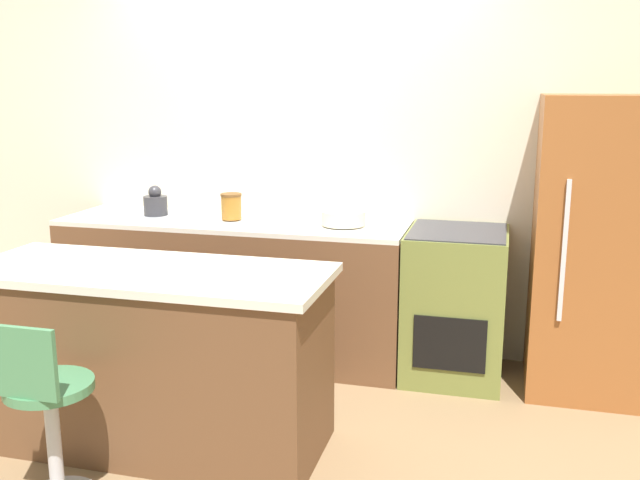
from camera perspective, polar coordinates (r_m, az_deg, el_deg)
name	(u,v)px	position (r m, az deg, el deg)	size (l,w,h in m)	color
ground_plane	(267,377)	(4.41, -4.25, -10.88)	(14.00, 14.00, 0.00)	#8E704C
wall_back	(298,152)	(4.73, -1.76, 7.05)	(8.00, 0.06, 2.60)	beige
back_counter	(234,287)	(4.67, -6.87, -3.78)	(2.23, 0.64, 0.90)	brown
kitchen_island	(151,357)	(3.60, -13.35, -9.06)	(1.74, 0.70, 0.89)	brown
oven_range	(455,304)	(4.37, 10.74, -5.05)	(0.58, 0.65, 0.90)	olive
refrigerator	(593,247)	(4.29, 20.99, -0.55)	(0.65, 0.67, 1.69)	#995628
stool_chair	(47,417)	(3.22, -20.98, -13.10)	(0.36, 0.36, 0.84)	#B7B7BC
kettle	(155,203)	(4.78, -13.03, 2.88)	(0.15, 0.15, 0.20)	#333338
mixing_bowl	(343,218)	(4.35, 1.88, 1.79)	(0.27, 0.27, 0.09)	beige
canister_jar	(231,206)	(4.56, -7.11, 2.70)	(0.13, 0.13, 0.16)	#9E6623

